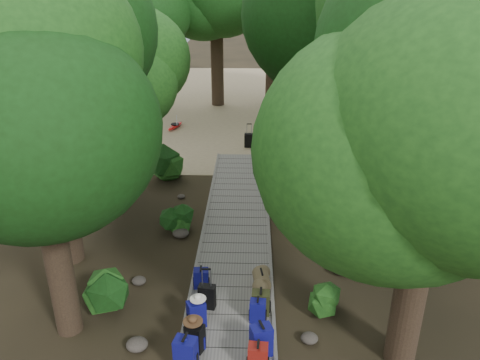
# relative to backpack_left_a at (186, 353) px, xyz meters

# --- Properties ---
(ground) EXTENTS (120.00, 120.00, 0.00)m
(ground) POSITION_rel_backpack_left_a_xyz_m (0.74, 4.55, -0.51)
(ground) COLOR #312818
(ground) RESTS_ON ground
(sand_beach) EXTENTS (40.00, 22.00, 0.02)m
(sand_beach) POSITION_rel_backpack_left_a_xyz_m (0.74, 20.55, -0.50)
(sand_beach) COLOR tan
(sand_beach) RESTS_ON ground
(boardwalk) EXTENTS (2.00, 12.00, 0.12)m
(boardwalk) POSITION_rel_backpack_left_a_xyz_m (0.74, 5.55, -0.45)
(boardwalk) COLOR gray
(boardwalk) RESTS_ON ground
(backpack_left_a) EXTENTS (0.47, 0.37, 0.77)m
(backpack_left_a) POSITION_rel_backpack_left_a_xyz_m (0.00, 0.00, 0.00)
(backpack_left_a) COLOR navy
(backpack_left_a) RESTS_ON boardwalk
(backpack_left_b) EXTENTS (0.43, 0.37, 0.66)m
(backpack_left_b) POSITION_rel_backpack_left_a_xyz_m (0.11, 0.50, -0.06)
(backpack_left_b) COLOR black
(backpack_left_b) RESTS_ON boardwalk
(backpack_left_c) EXTENTS (0.44, 0.39, 0.68)m
(backpack_left_c) POSITION_rel_backpack_left_a_xyz_m (0.06, 1.18, -0.05)
(backpack_left_c) COLOR navy
(backpack_left_c) RESTS_ON boardwalk
(backpack_left_d) EXTENTS (0.36, 0.27, 0.53)m
(backpack_left_d) POSITION_rel_backpack_left_a_xyz_m (0.02, 2.54, -0.12)
(backpack_left_d) COLOR navy
(backpack_left_d) RESTS_ON boardwalk
(backpack_right_a) EXTENTS (0.39, 0.29, 0.66)m
(backpack_right_a) POSITION_rel_backpack_left_a_xyz_m (1.35, -0.02, -0.06)
(backpack_right_a) COLOR maroon
(backpack_right_a) RESTS_ON boardwalk
(backpack_right_b) EXTENTS (0.48, 0.41, 0.74)m
(backpack_right_b) POSITION_rel_backpack_left_a_xyz_m (1.42, 0.41, -0.02)
(backpack_right_b) COLOR navy
(backpack_right_b) RESTS_ON boardwalk
(backpack_right_c) EXTENTS (0.36, 0.27, 0.57)m
(backpack_right_c) POSITION_rel_backpack_left_a_xyz_m (1.35, 1.38, -0.10)
(backpack_right_c) COLOR navy
(backpack_right_c) RESTS_ON boardwalk
(backpack_right_d) EXTENTS (0.41, 0.31, 0.60)m
(backpack_right_d) POSITION_rel_backpack_left_a_xyz_m (1.42, 1.64, -0.09)
(backpack_right_d) COLOR #363718
(backpack_right_d) RESTS_ON boardwalk
(duffel_right_khaki) EXTENTS (0.46, 0.62, 0.38)m
(duffel_right_khaki) POSITION_rel_backpack_left_a_xyz_m (1.45, 2.62, -0.20)
(duffel_right_khaki) COLOR brown
(duffel_right_khaki) RESTS_ON boardwalk
(suitcase_on_boardwalk) EXTENTS (0.40, 0.26, 0.58)m
(suitcase_on_boardwalk) POSITION_rel_backpack_left_a_xyz_m (0.23, 1.79, -0.10)
(suitcase_on_boardwalk) COLOR black
(suitcase_on_boardwalk) RESTS_ON boardwalk
(lone_suitcase_on_sand) EXTENTS (0.41, 0.26, 0.62)m
(lone_suitcase_on_sand) POSITION_rel_backpack_left_a_xyz_m (1.04, 12.75, -0.18)
(lone_suitcase_on_sand) COLOR black
(lone_suitcase_on_sand) RESTS_ON sand_beach
(hat_brown) EXTENTS (0.40, 0.40, 0.12)m
(hat_brown) POSITION_rel_backpack_left_a_xyz_m (0.08, 0.54, 0.33)
(hat_brown) COLOR #51351E
(hat_brown) RESTS_ON backpack_left_b
(hat_white) EXTENTS (0.34, 0.34, 0.11)m
(hat_white) POSITION_rel_backpack_left_a_xyz_m (0.11, 1.20, 0.35)
(hat_white) COLOR silver
(hat_white) RESTS_ON backpack_left_c
(kayak) EXTENTS (1.41, 3.03, 0.30)m
(kayak) POSITION_rel_backpack_left_a_xyz_m (-2.63, 15.41, -0.34)
(kayak) COLOR red
(kayak) RESTS_ON sand_beach
(sun_lounger) EXTENTS (0.83, 1.70, 0.53)m
(sun_lounger) POSITION_rel_backpack_left_a_xyz_m (4.20, 13.65, -0.22)
(sun_lounger) COLOR silver
(sun_lounger) RESTS_ON sand_beach
(tree_right_a) EXTENTS (5.12, 5.12, 8.53)m
(tree_right_a) POSITION_rel_backpack_left_a_xyz_m (4.15, 0.51, 3.76)
(tree_right_a) COLOR black
(tree_right_a) RESTS_ON ground
(tree_right_b) EXTENTS (6.16, 6.16, 11.01)m
(tree_right_b) POSITION_rel_backpack_left_a_xyz_m (5.68, 4.08, 5.00)
(tree_right_b) COLOR black
(tree_right_b) RESTS_ON ground
(tree_right_c) EXTENTS (5.80, 5.80, 10.03)m
(tree_right_c) POSITION_rel_backpack_left_a_xyz_m (4.37, 6.05, 4.51)
(tree_right_c) COLOR black
(tree_right_c) RESTS_ON ground
(tree_right_d) EXTENTS (5.49, 5.49, 10.06)m
(tree_right_d) POSITION_rel_backpack_left_a_xyz_m (5.83, 9.08, 4.52)
(tree_right_d) COLOR black
(tree_right_d) RESTS_ON ground
(tree_right_e) EXTENTS (5.19, 5.19, 9.34)m
(tree_right_e) POSITION_rel_backpack_left_a_xyz_m (4.99, 12.03, 4.16)
(tree_right_e) COLOR black
(tree_right_e) RESTS_ON ground
(tree_right_f) EXTENTS (5.04, 5.04, 8.99)m
(tree_right_f) POSITION_rel_backpack_left_a_xyz_m (6.76, 13.52, 3.99)
(tree_right_f) COLOR black
(tree_right_f) RESTS_ON ground
(tree_left_a) EXTENTS (4.56, 4.56, 7.60)m
(tree_left_a) POSITION_rel_backpack_left_a_xyz_m (-2.66, 1.14, 3.30)
(tree_left_a) COLOR black
(tree_left_a) RESTS_ON ground
(tree_left_b) EXTENTS (5.46, 5.46, 9.83)m
(tree_left_b) POSITION_rel_backpack_left_a_xyz_m (-3.62, 3.84, 4.41)
(tree_left_b) COLOR black
(tree_left_b) RESTS_ON ground
(tree_left_c) EXTENTS (4.39, 4.39, 7.64)m
(tree_left_c) POSITION_rel_backpack_left_a_xyz_m (-3.49, 7.83, 3.31)
(tree_left_c) COLOR black
(tree_left_c) RESTS_ON ground
(tree_back_a) EXTENTS (5.88, 5.88, 10.17)m
(tree_back_a) POSITION_rel_backpack_left_a_xyz_m (-0.85, 20.05, 4.58)
(tree_back_a) COLOR black
(tree_back_a) RESTS_ON ground
(tree_back_b) EXTENTS (5.02, 5.02, 8.97)m
(tree_back_b) POSITION_rel_backpack_left_a_xyz_m (2.22, 20.42, 3.98)
(tree_back_b) COLOR black
(tree_back_b) RESTS_ON ground
(tree_back_c) EXTENTS (4.71, 4.71, 8.47)m
(tree_back_c) POSITION_rel_backpack_left_a_xyz_m (5.88, 19.78, 3.73)
(tree_back_c) COLOR black
(tree_back_c) RESTS_ON ground
(tree_back_d) EXTENTS (5.18, 5.18, 8.63)m
(tree_back_d) POSITION_rel_backpack_left_a_xyz_m (-4.82, 18.36, 3.81)
(tree_back_d) COLOR black
(tree_back_d) RESTS_ON ground
(palm_right_a) EXTENTS (4.74, 4.74, 8.09)m
(palm_right_a) POSITION_rel_backpack_left_a_xyz_m (3.49, 9.90, 3.54)
(palm_right_a) COLOR #153D11
(palm_right_a) RESTS_ON ground
(palm_right_b) EXTENTS (3.86, 3.86, 7.46)m
(palm_right_b) POSITION_rel_backpack_left_a_xyz_m (5.58, 15.66, 3.22)
(palm_right_b) COLOR #153D11
(palm_right_b) RESTS_ON ground
(palm_right_c) EXTENTS (4.48, 4.48, 7.13)m
(palm_right_c) POSITION_rel_backpack_left_a_xyz_m (3.42, 17.30, 3.06)
(palm_right_c) COLOR #153D11
(palm_right_c) RESTS_ON ground
(palm_left_a) EXTENTS (4.38, 4.38, 6.97)m
(palm_left_a) POSITION_rel_backpack_left_a_xyz_m (-3.92, 10.49, 2.98)
(palm_left_a) COLOR #153D11
(palm_left_a) RESTS_ON ground
(rock_left_a) EXTENTS (0.45, 0.40, 0.25)m
(rock_left_a) POSITION_rel_backpack_left_a_xyz_m (-1.09, 0.59, -0.38)
(rock_left_a) COLOR #4C473F
(rock_left_a) RESTS_ON ground
(rock_left_b) EXTENTS (0.35, 0.32, 0.19)m
(rock_left_b) POSITION_rel_backpack_left_a_xyz_m (-1.55, 2.76, -0.41)
(rock_left_b) COLOR #4C473F
(rock_left_b) RESTS_ON ground
(rock_left_c) EXTENTS (0.47, 0.42, 0.26)m
(rock_left_c) POSITION_rel_backpack_left_a_xyz_m (-0.85, 5.04, -0.38)
(rock_left_c) COLOR #4C473F
(rock_left_c) RESTS_ON ground
(rock_left_d) EXTENTS (0.26, 0.23, 0.14)m
(rock_left_d) POSITION_rel_backpack_left_a_xyz_m (-1.20, 7.58, -0.44)
(rock_left_d) COLOR #4C473F
(rock_left_d) RESTS_ON ground
(rock_right_a) EXTENTS (0.36, 0.33, 0.20)m
(rock_right_a) POSITION_rel_backpack_left_a_xyz_m (2.42, 0.89, -0.41)
(rock_right_a) COLOR #4C473F
(rock_right_a) RESTS_ON ground
(rock_right_b) EXTENTS (0.53, 0.48, 0.29)m
(rock_right_b) POSITION_rel_backpack_left_a_xyz_m (3.50, 3.36, -0.36)
(rock_right_b) COLOR #4C473F
(rock_right_b) RESTS_ON ground
(rock_right_c) EXTENTS (0.36, 0.33, 0.20)m
(rock_right_c) POSITION_rel_backpack_left_a_xyz_m (2.45, 6.04, -0.41)
(rock_right_c) COLOR #4C473F
(rock_right_c) RESTS_ON ground
(rock_right_d) EXTENTS (0.56, 0.51, 0.31)m
(rock_right_d) POSITION_rel_backpack_left_a_xyz_m (3.70, 8.47, -0.35)
(rock_right_d) COLOR #4C473F
(rock_right_d) RESTS_ON ground
(shrub_left_a) EXTENTS (1.12, 1.12, 1.01)m
(shrub_left_a) POSITION_rel_backpack_left_a_xyz_m (-1.90, 1.86, -0.00)
(shrub_left_a) COLOR #184414
(shrub_left_a) RESTS_ON ground
(shrub_left_b) EXTENTS (0.87, 0.87, 0.79)m
(shrub_left_b) POSITION_rel_backpack_left_a_xyz_m (-1.01, 5.26, -0.11)
(shrub_left_b) COLOR #184414
(shrub_left_b) RESTS_ON ground
(shrub_left_c) EXTENTS (1.31, 1.31, 1.18)m
(shrub_left_c) POSITION_rel_backpack_left_a_xyz_m (-1.83, 9.15, 0.08)
(shrub_left_c) COLOR #184414
(shrub_left_c) RESTS_ON ground
(shrub_right_a) EXTENTS (0.89, 0.89, 0.80)m
(shrub_right_a) POSITION_rel_backpack_left_a_xyz_m (2.73, 1.86, -0.11)
(shrub_right_a) COLOR #184414
(shrub_right_a) RESTS_ON ground
(shrub_right_b) EXTENTS (1.20, 1.20, 1.08)m
(shrub_right_b) POSITION_rel_backpack_left_a_xyz_m (3.19, 6.57, 0.03)
(shrub_right_b) COLOR #184414
(shrub_right_b) RESTS_ON ground
(shrub_right_c) EXTENTS (0.81, 0.81, 0.73)m
(shrub_right_c) POSITION_rel_backpack_left_a_xyz_m (2.46, 10.52, -0.14)
(shrub_right_c) COLOR #184414
(shrub_right_c) RESTS_ON ground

